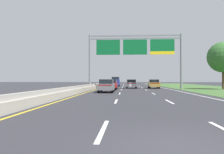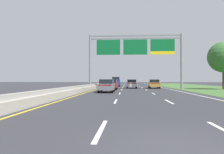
{
  "view_description": "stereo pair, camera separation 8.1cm",
  "coord_description": "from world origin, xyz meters",
  "px_view_note": "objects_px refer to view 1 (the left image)",
  "views": [
    {
      "loc": [
        -1.15,
        -5.2,
        1.51
      ],
      "look_at": [
        -2.73,
        19.86,
        1.83
      ],
      "focal_mm": 35.75,
      "sensor_mm": 36.0,
      "label": 1
    },
    {
      "loc": [
        -1.07,
        -5.19,
        1.51
      ],
      "look_at": [
        -2.73,
        19.86,
        1.83
      ],
      "focal_mm": 35.75,
      "sensor_mm": 36.0,
      "label": 2
    }
  ],
  "objects_px": {
    "car_silver_centre_lane_sedan": "(131,84)",
    "car_grey_left_lane_sedan": "(107,86)",
    "overhead_sign_gantry": "(135,50)",
    "car_red_left_lane_sedan": "(111,84)",
    "pickup_truck_blue": "(115,82)",
    "car_gold_right_lane_sedan": "(154,84)",
    "roadside_tree_mid": "(223,57)"
  },
  "relations": [
    {
      "from": "car_silver_centre_lane_sedan",
      "to": "car_grey_left_lane_sedan",
      "type": "distance_m",
      "value": 13.94
    },
    {
      "from": "overhead_sign_gantry",
      "to": "car_red_left_lane_sedan",
      "type": "distance_m",
      "value": 6.89
    },
    {
      "from": "overhead_sign_gantry",
      "to": "pickup_truck_blue",
      "type": "relative_size",
      "value": 2.76
    },
    {
      "from": "car_gold_right_lane_sedan",
      "to": "car_grey_left_lane_sedan",
      "type": "xyz_separation_m",
      "value": [
        -7.28,
        -12.99,
        0.0
      ]
    },
    {
      "from": "car_grey_left_lane_sedan",
      "to": "roadside_tree_mid",
      "type": "xyz_separation_m",
      "value": [
        17.59,
        8.97,
        4.26
      ]
    },
    {
      "from": "car_gold_right_lane_sedan",
      "to": "pickup_truck_blue",
      "type": "bearing_deg",
      "value": 32.45
    },
    {
      "from": "overhead_sign_gantry",
      "to": "car_gold_right_lane_sedan",
      "type": "distance_m",
      "value": 7.64
    },
    {
      "from": "overhead_sign_gantry",
      "to": "car_silver_centre_lane_sedan",
      "type": "relative_size",
      "value": 3.4
    },
    {
      "from": "car_gold_right_lane_sedan",
      "to": "car_grey_left_lane_sedan",
      "type": "bearing_deg",
      "value": 152.21
    },
    {
      "from": "car_silver_centre_lane_sedan",
      "to": "roadside_tree_mid",
      "type": "height_order",
      "value": "roadside_tree_mid"
    },
    {
      "from": "overhead_sign_gantry",
      "to": "car_gold_right_lane_sedan",
      "type": "relative_size",
      "value": 3.39
    },
    {
      "from": "overhead_sign_gantry",
      "to": "car_red_left_lane_sedan",
      "type": "relative_size",
      "value": 3.42
    },
    {
      "from": "roadside_tree_mid",
      "to": "car_grey_left_lane_sedan",
      "type": "bearing_deg",
      "value": -152.98
    },
    {
      "from": "overhead_sign_gantry",
      "to": "car_grey_left_lane_sedan",
      "type": "height_order",
      "value": "overhead_sign_gantry"
    },
    {
      "from": "car_silver_centre_lane_sedan",
      "to": "car_grey_left_lane_sedan",
      "type": "xyz_separation_m",
      "value": [
        -3.35,
        -13.53,
        0.0
      ]
    },
    {
      "from": "car_grey_left_lane_sedan",
      "to": "car_red_left_lane_sedan",
      "type": "bearing_deg",
      "value": -0.34
    },
    {
      "from": "car_silver_centre_lane_sedan",
      "to": "car_grey_left_lane_sedan",
      "type": "bearing_deg",
      "value": 166.89
    },
    {
      "from": "car_red_left_lane_sedan",
      "to": "roadside_tree_mid",
      "type": "height_order",
      "value": "roadside_tree_mid"
    },
    {
      "from": "car_gold_right_lane_sedan",
      "to": "car_grey_left_lane_sedan",
      "type": "distance_m",
      "value": 14.89
    },
    {
      "from": "overhead_sign_gantry",
      "to": "roadside_tree_mid",
      "type": "xyz_separation_m",
      "value": [
        13.77,
        -0.06,
        -1.28
      ]
    },
    {
      "from": "car_grey_left_lane_sedan",
      "to": "car_gold_right_lane_sedan",
      "type": "bearing_deg",
      "value": -29.17
    },
    {
      "from": "car_red_left_lane_sedan",
      "to": "car_grey_left_lane_sedan",
      "type": "bearing_deg",
      "value": 179.59
    },
    {
      "from": "car_red_left_lane_sedan",
      "to": "car_silver_centre_lane_sedan",
      "type": "bearing_deg",
      "value": -28.12
    },
    {
      "from": "pickup_truck_blue",
      "to": "car_silver_centre_lane_sedan",
      "type": "distance_m",
      "value": 12.3
    },
    {
      "from": "overhead_sign_gantry",
      "to": "roadside_tree_mid",
      "type": "distance_m",
      "value": 13.83
    },
    {
      "from": "overhead_sign_gantry",
      "to": "car_silver_centre_lane_sedan",
      "type": "height_order",
      "value": "overhead_sign_gantry"
    },
    {
      "from": "pickup_truck_blue",
      "to": "car_red_left_lane_sedan",
      "type": "distance_m",
      "value": 17.94
    },
    {
      "from": "car_silver_centre_lane_sedan",
      "to": "car_red_left_lane_sedan",
      "type": "distance_m",
      "value": 6.97
    },
    {
      "from": "pickup_truck_blue",
      "to": "car_gold_right_lane_sedan",
      "type": "distance_m",
      "value": 14.39
    },
    {
      "from": "pickup_truck_blue",
      "to": "roadside_tree_mid",
      "type": "height_order",
      "value": "roadside_tree_mid"
    },
    {
      "from": "car_red_left_lane_sedan",
      "to": "roadside_tree_mid",
      "type": "bearing_deg",
      "value": -84.79
    },
    {
      "from": "overhead_sign_gantry",
      "to": "car_grey_left_lane_sedan",
      "type": "distance_m",
      "value": 11.26
    }
  ]
}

